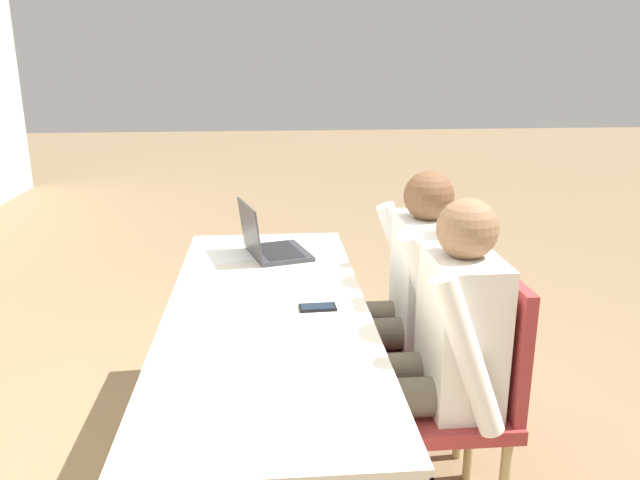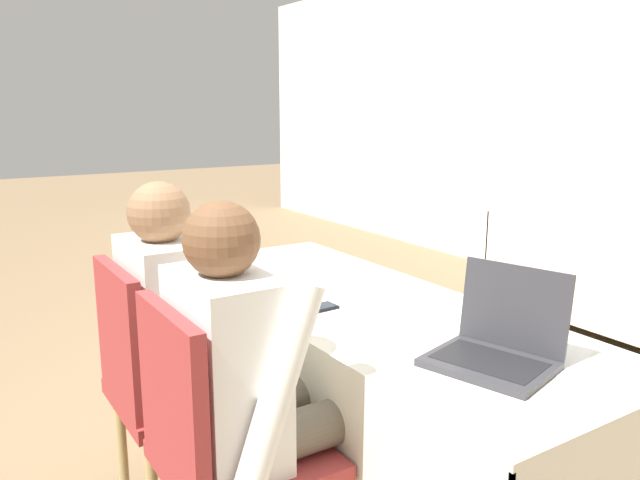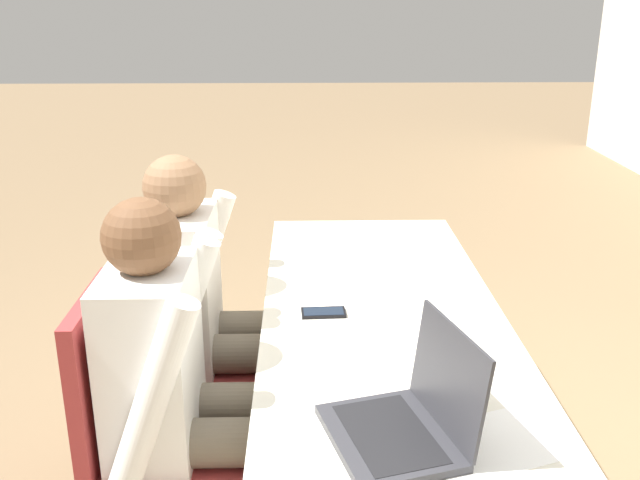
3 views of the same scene
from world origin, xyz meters
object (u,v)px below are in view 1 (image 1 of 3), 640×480
Objects in this scene: chair_near_left at (464,387)px; chair_near_right at (428,328)px; person_white_shirt at (405,293)px; laptop at (271,246)px; person_checkered_shirt at (437,346)px; cell_phone at (318,307)px.

chair_near_left is 1.00× the size of chair_near_right.
person_white_shirt reaches higher than chair_near_right.
laptop is 0.32× the size of person_white_shirt.
person_checkered_shirt is (-0.85, -0.55, -0.11)m from laptop.
person_white_shirt reaches higher than laptop.
person_checkered_shirt reaches higher than chair_near_left.
person_checkered_shirt and person_white_shirt have the same top height.
chair_near_right is (0.28, -0.49, -0.22)m from cell_phone.
laptop is at bearing -119.12° from chair_near_right.
chair_near_right is at bearing -134.93° from laptop.
person_checkered_shirt is at bearing -90.00° from chair_near_left.
chair_near_left is 0.19m from person_checkered_shirt.
chair_near_left is at bearing -116.17° from cell_phone.
laptop is 0.79m from chair_near_right.
chair_near_right is at bearing -63.36° from cell_phone.
cell_phone is 0.48m from person_white_shirt.
person_white_shirt is (-0.36, -0.55, -0.11)m from laptop.
laptop is at bearing -123.52° from person_white_shirt.
person_checkered_shirt is at bearing -12.03° from chair_near_right.
chair_near_left is (-0.85, -0.65, -0.27)m from laptop.
person_checkered_shirt is (-0.49, 0.10, 0.16)m from chair_near_right.
chair_near_left is at bearing 12.03° from person_white_shirt.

